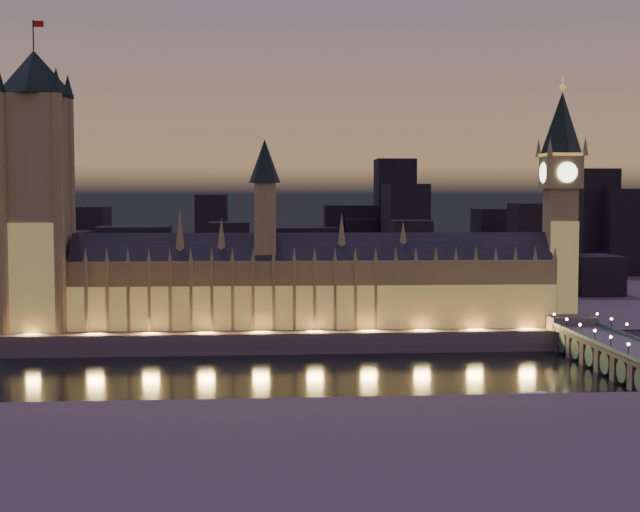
{
  "coord_description": "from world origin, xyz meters",
  "views": [
    {
      "loc": [
        -21.8,
        -307.91,
        63.45
      ],
      "look_at": [
        5.0,
        55.0,
        38.0
      ],
      "focal_mm": 50.0,
      "sensor_mm": 36.0,
      "label": 1
    }
  ],
  "objects": [
    {
      "name": "city_backdrop",
      "position": [
        31.11,
        248.89,
        32.36
      ],
      "size": [
        490.89,
        215.63,
        86.39
      ],
      "color": "black",
      "rests_on": "north_bank"
    },
    {
      "name": "ground_plane",
      "position": [
        0.0,
        0.0,
        0.0
      ],
      "size": [
        2000.0,
        2000.0,
        0.0
      ],
      "primitive_type": "plane",
      "color": "black",
      "rests_on": "ground"
    },
    {
      "name": "embankment_wall",
      "position": [
        0.0,
        41.0,
        4.0
      ],
      "size": [
        2000.0,
        2.5,
        8.0
      ],
      "primitive_type": "cube",
      "color": "#4D4C4F",
      "rests_on": "ground"
    },
    {
      "name": "palace_of_westminster",
      "position": [
        1.68,
        61.75,
        26.37
      ],
      "size": [
        202.0,
        24.27,
        78.0
      ],
      "color": "olive",
      "rests_on": "north_bank"
    },
    {
      "name": "victoria_tower",
      "position": [
        -110.0,
        61.93,
        70.13
      ],
      "size": [
        31.68,
        31.68,
        125.06
      ],
      "color": "olive",
      "rests_on": "north_bank"
    },
    {
      "name": "north_bank",
      "position": [
        0.0,
        520.0,
        4.0
      ],
      "size": [
        2000.0,
        960.0,
        8.0
      ],
      "primitive_type": "cube",
      "color": "#52383C",
      "rests_on": "ground"
    },
    {
      "name": "westminster_bridge",
      "position": [
        107.51,
        -3.45,
        5.99
      ],
      "size": [
        18.83,
        113.0,
        15.9
      ],
      "color": "#4D4C4F",
      "rests_on": "ground"
    },
    {
      "name": "elizabeth_tower",
      "position": [
        108.0,
        61.92,
        66.46
      ],
      "size": [
        18.0,
        18.0,
        105.0
      ],
      "color": "olive",
      "rests_on": "north_bank"
    },
    {
      "name": "river_boat",
      "position": [
        53.14,
        -58.0,
        1.56
      ],
      "size": [
        49.04,
        27.88,
        4.5
      ],
      "color": "#4D4C4F",
      "rests_on": "ground"
    }
  ]
}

